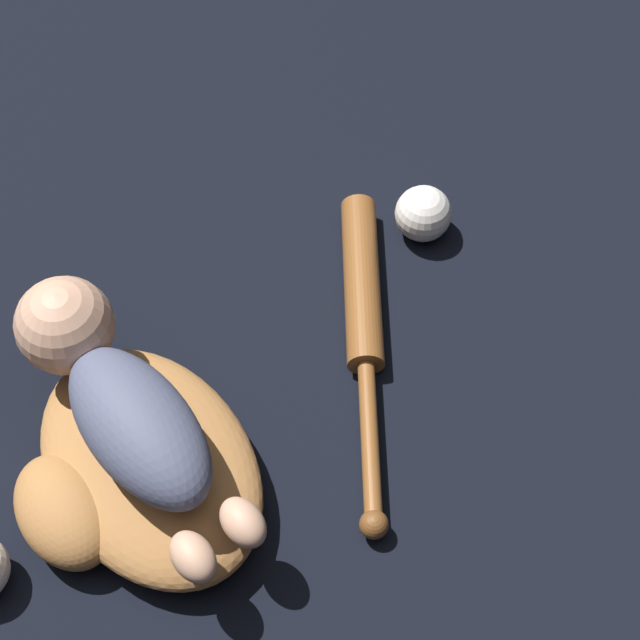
# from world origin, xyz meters

# --- Properties ---
(ground_plane) EXTENTS (6.00, 6.00, 0.00)m
(ground_plane) POSITION_xyz_m (0.00, 0.00, 0.00)
(ground_plane) COLOR black
(baseball_glove) EXTENTS (0.37, 0.32, 0.08)m
(baseball_glove) POSITION_xyz_m (-0.02, -0.01, 0.04)
(baseball_glove) COLOR #A8703D
(baseball_glove) RESTS_ON ground
(baby_figure) EXTENTS (0.37, 0.21, 0.11)m
(baby_figure) POSITION_xyz_m (0.01, -0.04, 0.12)
(baby_figure) COLOR #4C516B
(baby_figure) RESTS_ON baseball_glove
(baseball_bat) EXTENTS (0.28, 0.39, 0.04)m
(baseball_bat) POSITION_xyz_m (-0.12, -0.33, 0.02)
(baseball_bat) COLOR brown
(baseball_bat) RESTS_ON ground
(baseball) EXTENTS (0.07, 0.07, 0.07)m
(baseball) POSITION_xyz_m (-0.11, -0.49, 0.04)
(baseball) COLOR white
(baseball) RESTS_ON ground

